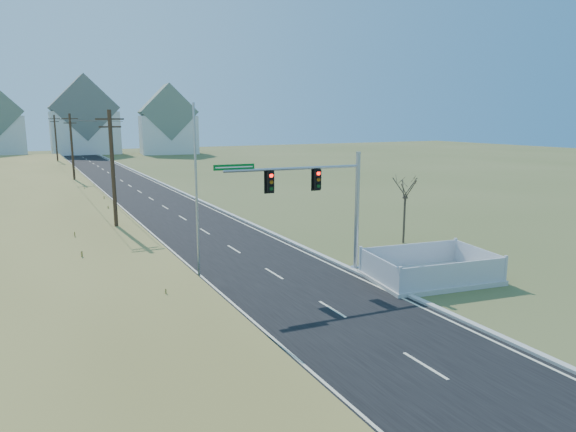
% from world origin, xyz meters
% --- Properties ---
extents(ground, '(260.00, 260.00, 0.00)m').
position_xyz_m(ground, '(0.00, 0.00, 0.00)').
color(ground, '#4F562A').
rests_on(ground, ground).
extents(road, '(8.00, 180.00, 0.06)m').
position_xyz_m(road, '(0.00, 50.00, 0.03)').
color(road, black).
rests_on(road, ground).
extents(curb, '(0.30, 180.00, 0.18)m').
position_xyz_m(curb, '(4.15, 50.00, 0.09)').
color(curb, '#B2AFA8').
rests_on(curb, ground).
extents(utility_pole_near, '(1.80, 0.26, 9.00)m').
position_xyz_m(utility_pole_near, '(-6.50, 15.00, 4.68)').
color(utility_pole_near, '#422D1E').
rests_on(utility_pole_near, ground).
extents(utility_pole_mid, '(1.80, 0.26, 9.00)m').
position_xyz_m(utility_pole_mid, '(-6.50, 45.00, 4.68)').
color(utility_pole_mid, '#422D1E').
rests_on(utility_pole_mid, ground).
extents(utility_pole_far, '(1.80, 0.26, 9.00)m').
position_xyz_m(utility_pole_far, '(-6.50, 75.00, 4.68)').
color(utility_pole_far, '#422D1E').
rests_on(utility_pole_far, ground).
extents(condo_n, '(15.27, 10.20, 18.54)m').
position_xyz_m(condo_n, '(2.00, 112.00, 7.61)').
color(condo_n, white).
rests_on(condo_n, ground).
extents(condo_ne, '(14.12, 10.51, 16.52)m').
position_xyz_m(condo_ne, '(20.00, 104.00, 6.84)').
color(condo_ne, white).
rests_on(condo_ne, ground).
extents(traffic_signal_mast, '(8.35, 0.92, 6.66)m').
position_xyz_m(traffic_signal_mast, '(2.66, 2.83, 4.14)').
color(traffic_signal_mast, '#9EA0A5').
rests_on(traffic_signal_mast, ground).
extents(fence_enclosure, '(7.02, 5.30, 1.48)m').
position_xyz_m(fence_enclosure, '(7.00, -0.58, 0.29)').
color(fence_enclosure, '#B7B5AD').
rests_on(fence_enclosure, ground).
extents(open_sign, '(0.50, 0.31, 0.68)m').
position_xyz_m(open_sign, '(4.50, -2.03, 0.36)').
color(open_sign, white).
rests_on(open_sign, ground).
extents(flagpole, '(0.41, 0.41, 9.19)m').
position_xyz_m(flagpole, '(-4.30, 3.79, 3.67)').
color(flagpole, '#B7B5AD').
rests_on(flagpole, ground).
extents(bare_tree, '(1.85, 1.85, 4.90)m').
position_xyz_m(bare_tree, '(11.11, 6.51, 3.95)').
color(bare_tree, '#4C3F33').
rests_on(bare_tree, ground).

